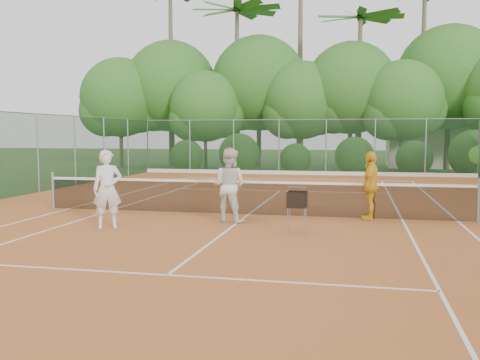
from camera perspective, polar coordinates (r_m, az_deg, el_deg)
name	(u,v)px	position (r m, az deg, el deg)	size (l,w,h in m)	color
ground	(248,216)	(14.77, 0.81, -3.85)	(120.00, 120.00, 0.00)	#284A1A
clay_court	(248,216)	(14.77, 0.81, -3.82)	(18.00, 36.00, 0.02)	#B46229
club_building	(449,145)	(38.79, 21.39, 3.51)	(8.00, 5.00, 3.00)	beige
tennis_net	(248,197)	(14.70, 0.81, -1.80)	(11.97, 0.10, 1.10)	gray
player_white	(107,189)	(13.11, -13.97, -0.93)	(0.68, 0.45, 1.87)	white
player_center_grp	(229,185)	(13.55, -1.18, -0.56)	(1.04, 0.88, 1.90)	silver
player_yellow	(371,186)	(14.36, 13.78, -0.58)	(1.05, 0.44, 1.79)	gold
ball_hopper	(297,200)	(12.06, 6.11, -2.17)	(0.42, 0.42, 0.95)	gray
stray_ball_a	(302,183)	(23.86, 6.60, -0.37)	(0.07, 0.07, 0.07)	#B8D732
stray_ball_b	(324,178)	(27.04, 8.90, 0.23)	(0.07, 0.07, 0.07)	yellow
stray_ball_c	(286,180)	(25.61, 4.88, 0.01)	(0.07, 0.07, 0.07)	gold
court_markings	(248,215)	(14.76, 0.81, -3.77)	(11.03, 23.83, 0.01)	white
fence_back	(302,147)	(29.45, 6.65, 3.50)	(18.07, 0.07, 3.00)	#19381E
tropical_treeline	(334,88)	(34.67, 9.97, 9.63)	(32.10, 8.49, 15.03)	brown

